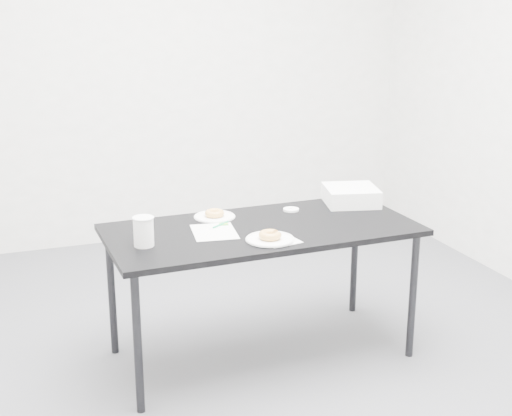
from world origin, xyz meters
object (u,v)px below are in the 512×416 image
object	(u,v)px
donut_near	(270,235)
plate_far	(215,217)
donut_far	(215,213)
bakery_box	(351,195)
coffee_cup	(144,231)
table	(262,237)
scorecard	(214,232)
pen	(221,225)
plate_near	(270,239)

from	to	relation	value
donut_near	plate_far	distance (m)	0.46
donut_far	bakery_box	size ratio (longest dim) A/B	0.36
bakery_box	donut_near	bearing A→B (deg)	-132.61
donut_near	coffee_cup	xyz separation A→B (m)	(-0.56, 0.13, 0.04)
table	donut_far	world-z (taller)	donut_far
bakery_box	coffee_cup	bearing A→B (deg)	-152.37
donut_far	scorecard	bearing A→B (deg)	-107.38
table	bakery_box	size ratio (longest dim) A/B	5.54
pen	bakery_box	distance (m)	0.79
donut_near	plate_near	bearing A→B (deg)	90.00
plate_far	bakery_box	distance (m)	0.77
coffee_cup	donut_near	bearing A→B (deg)	-12.74
pen	plate_far	bearing A→B (deg)	49.70
scorecard	pen	distance (m)	0.10
plate_far	donut_far	size ratio (longest dim) A/B	2.13
table	coffee_cup	world-z (taller)	coffee_cup
bakery_box	plate_near	bearing A→B (deg)	-132.61
pen	plate_near	distance (m)	0.33
table	coffee_cup	xyz separation A→B (m)	(-0.59, -0.08, 0.12)
scorecard	donut_near	world-z (taller)	donut_near
table	scorecard	xyz separation A→B (m)	(-0.24, 0.01, 0.05)
coffee_cup	bakery_box	size ratio (longest dim) A/B	0.50
plate_near	pen	bearing A→B (deg)	116.87
plate_near	coffee_cup	bearing A→B (deg)	167.26
table	coffee_cup	size ratio (longest dim) A/B	11.12
table	pen	size ratio (longest dim) A/B	12.73
plate_near	donut_far	world-z (taller)	donut_far
table	pen	distance (m)	0.21
scorecard	pen	bearing A→B (deg)	62.48
donut_near	coffee_cup	bearing A→B (deg)	167.26
scorecard	pen	world-z (taller)	pen
plate_far	bakery_box	bearing A→B (deg)	-0.87
scorecard	donut_near	distance (m)	0.29
pen	donut_far	bearing A→B (deg)	49.70
table	donut_far	size ratio (longest dim) A/B	15.40
pen	plate_far	distance (m)	0.15
scorecard	donut_far	bearing A→B (deg)	80.45
plate_near	donut_near	bearing A→B (deg)	-90.00
coffee_cup	bakery_box	world-z (taller)	coffee_cup
plate_near	bakery_box	size ratio (longest dim) A/B	0.82
plate_far	coffee_cup	bearing A→B (deg)	-143.99
plate_far	donut_far	xyz separation A→B (m)	(0.00, -0.00, 0.02)
donut_far	bakery_box	xyz separation A→B (m)	(0.77, -0.01, 0.02)
pen	donut_far	world-z (taller)	donut_far
donut_near	bakery_box	world-z (taller)	bakery_box
plate_near	donut_near	distance (m)	0.02
plate_near	donut_far	xyz separation A→B (m)	(-0.13, 0.43, 0.02)
donut_near	donut_far	bearing A→B (deg)	107.13
pen	coffee_cup	world-z (taller)	coffee_cup
table	bakery_box	xyz separation A→B (m)	(0.60, 0.22, 0.10)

